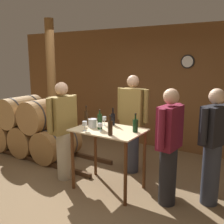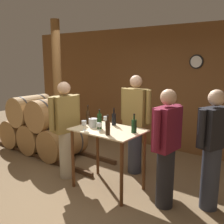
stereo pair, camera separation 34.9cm
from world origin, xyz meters
The scene contains 18 objects.
ground_plane centered at (0.00, 0.00, 0.00)m, with size 14.00×14.00×0.00m, color brown.
back_wall centered at (0.00, 2.69, 1.35)m, with size 8.40×0.08×2.70m.
barrel_rack centered at (-2.10, 0.86, 0.54)m, with size 3.56×0.84×1.22m.
tasting_table centered at (0.12, 0.40, 0.76)m, with size 1.05×0.72×0.96m.
wooden_post centered at (-1.31, 0.69, 1.35)m, with size 0.16×0.16×2.70m.
wine_bottle_far_left centered at (-0.35, 0.47, 1.08)m, with size 0.07×0.07×0.31m.
wine_bottle_left centered at (0.00, 0.35, 1.08)m, with size 0.07×0.07×0.30m.
wine_bottle_center centered at (0.04, 0.66, 1.06)m, with size 0.07×0.07×0.28m.
wine_bottle_right centered at (0.30, 0.17, 1.07)m, with size 0.07×0.07×0.29m.
wine_bottle_far_right centered at (0.53, 0.49, 1.06)m, with size 0.08×0.08×0.28m.
wine_glass_near_left centered at (-0.13, 0.15, 1.07)m, with size 0.07×0.07×0.15m.
wine_glass_near_center centered at (-0.07, 0.58, 1.06)m, with size 0.06×0.06×0.14m.
wine_glass_near_right centered at (0.07, 0.26, 1.05)m, with size 0.07×0.07×0.12m.
ice_bucket centered at (-0.16, 0.38, 1.03)m, with size 0.13×0.13×0.13m.
person_host centered at (1.05, 0.47, 0.86)m, with size 0.25×0.59×1.63m.
person_visitor_with_scarf centered at (0.13, 1.16, 0.92)m, with size 0.59×0.24×1.73m.
person_visitor_bearded centered at (-0.70, 0.30, 0.87)m, with size 0.29×0.58×1.64m.
person_visitor_near_door centered at (1.55, 0.79, 0.86)m, with size 0.34×0.56×1.63m.
Camera 2 is at (2.48, -2.60, 2.01)m, focal length 42.00 mm.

